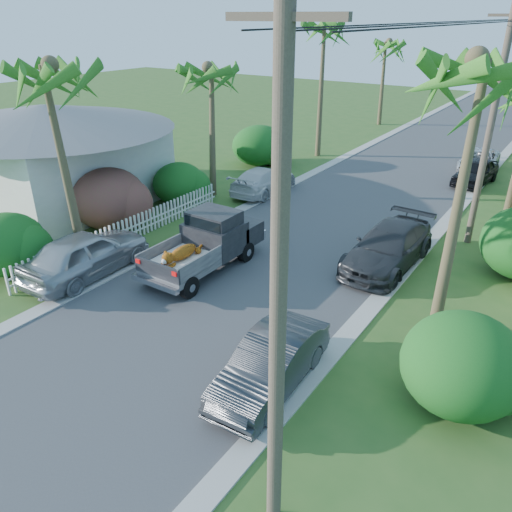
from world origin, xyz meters
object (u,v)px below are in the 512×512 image
Objects in this scene: palm_r_a at (485,62)px; utility_pole_a at (278,305)px; palm_l_b at (210,68)px; palm_l_d at (387,42)px; pickup_truck at (210,241)px; parked_car_ln at (86,254)px; parked_car_rf at (476,172)px; utility_pole_b at (490,129)px; parked_car_rm at (388,247)px; palm_l_a at (47,66)px; parked_car_lf at (264,180)px; house_left at (50,157)px; palm_l_c at (325,24)px; parked_car_rd at (479,161)px; parked_car_rn at (271,364)px.

utility_pole_a is (-0.70, -8.00, -2.82)m from palm_r_a.
palm_l_d is (0.30, 22.00, 0.29)m from palm_l_b.
pickup_truck reaches higher than parked_car_ln.
pickup_truck is 16.88m from parked_car_rf.
utility_pole_b reaches higher than parked_car_ln.
utility_pole_a is at bearing -78.07° from parked_car_rm.
palm_l_d is at bearing 90.55° from palm_l_a.
palm_l_a is at bearing 80.48° from parked_car_lf.
parked_car_lf is 0.55× the size of palm_l_a.
palm_l_d is 0.86× the size of utility_pole_b.
utility_pole_b is at bearing -136.98° from parked_car_ln.
pickup_truck is 0.57× the size of house_left.
parked_car_rm is 11.90m from utility_pole_a.
parked_car_lf is at bearing 176.65° from utility_pole_b.
house_left is (-7.00, -15.00, -5.79)m from palm_l_c.
house_left is (-6.20, -5.00, -4.03)m from palm_l_b.
parked_car_rf is at bearing -4.07° from palm_l_c.
palm_l_a is at bearing -146.48° from parked_car_rm.
parked_car_rf is at bearing -117.39° from parked_car_ln.
parked_car_rd is at bearing 98.47° from palm_r_a.
pickup_truck is 11.11m from utility_pole_a.
utility_pole_a reaches higher than parked_car_rn.
palm_l_b is 14.47m from palm_r_a.
house_left is (-19.30, 1.00, -5.30)m from palm_r_a.
palm_l_d is (-10.10, 24.92, 5.70)m from parked_car_rm.
parked_car_rm is 12.08m from palm_l_b.
palm_l_a is (-4.38, -2.45, 5.92)m from pickup_truck.
parked_car_rf is 0.51× the size of palm_l_d.
palm_l_d reaches higher than parked_car_rf.
palm_l_a is 0.91× the size of utility_pole_a.
palm_l_a is 12.86m from palm_r_a.
parked_car_ln is 0.65× the size of palm_l_b.
parked_car_rd is 12.24m from palm_l_c.
parked_car_rf is at bearing 69.82° from pickup_truck.
parked_car_rf is 0.53× the size of palm_l_b.
parked_car_rm is at bearing 149.67° from parked_car_lf.
house_left is (-17.00, -14.29, 1.45)m from parked_car_rf.
parked_car_rd is 0.49× the size of house_left.
palm_l_a is 1.11× the size of palm_l_b.
palm_l_c is at bearing 104.19° from pickup_truck.
palm_l_c is 17.54m from house_left.
parked_car_rd is at bearing 94.38° from utility_pole_a.
parked_car_lf is at bearing -132.65° from parked_car_rf.
parked_car_rm is 0.57× the size of utility_pole_b.
palm_r_a reaches higher than palm_l_b.
utility_pole_b reaches higher than parked_car_rd.
house_left is (-11.18, 1.55, 1.11)m from pickup_truck.
pickup_truck is 19.44m from parked_car_rd.
parked_car_rd is 15.28m from palm_l_d.
pickup_truck is 0.66× the size of palm_l_d.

